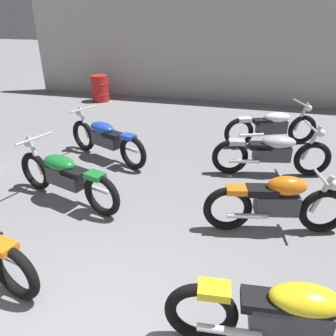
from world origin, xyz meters
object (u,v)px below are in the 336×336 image
object	(u,v)px
motorcycle_left_row_1	(65,176)
motorcycle_right_row_2	(273,152)
motorcycle_right_row_1	(277,202)
oil_drum	(100,88)
motorcycle_right_row_0	(291,315)
motorcycle_left_row_2	(106,138)
motorcycle_right_row_3	(272,126)

from	to	relation	value
motorcycle_left_row_1	motorcycle_right_row_2	size ratio (longest dim) A/B	0.98
motorcycle_right_row_1	oil_drum	distance (m)	8.15
motorcycle_right_row_0	oil_drum	world-z (taller)	motorcycle_right_row_0
motorcycle_left_row_1	motorcycle_left_row_2	xyz separation A→B (m)	(-0.08, 1.70, 0.00)
motorcycle_left_row_2	oil_drum	bearing A→B (deg)	116.88
motorcycle_left_row_2	motorcycle_right_row_3	distance (m)	3.67
motorcycle_left_row_2	oil_drum	size ratio (longest dim) A/B	2.39
motorcycle_right_row_2	motorcycle_right_row_1	bearing A→B (deg)	-89.19
motorcycle_left_row_2	motorcycle_left_row_1	bearing A→B (deg)	-87.14
motorcycle_right_row_2	motorcycle_right_row_3	world-z (taller)	same
motorcycle_left_row_2	motorcycle_right_row_0	size ratio (longest dim) A/B	0.93
motorcycle_right_row_1	motorcycle_right_row_2	size ratio (longest dim) A/B	0.91
motorcycle_left_row_2	motorcycle_right_row_3	world-z (taller)	same
motorcycle_left_row_2	oil_drum	distance (m)	4.88
motorcycle_right_row_3	oil_drum	size ratio (longest dim) A/B	2.41
motorcycle_right_row_1	motorcycle_right_row_3	xyz separation A→B (m)	(-0.00, 3.32, -0.01)
motorcycle_left_row_2	motorcycle_right_row_1	bearing A→B (deg)	-27.01
motorcycle_right_row_3	oil_drum	xyz separation A→B (m)	(-5.49, 2.70, -0.03)
motorcycle_right_row_3	motorcycle_right_row_2	bearing A→B (deg)	-90.91
motorcycle_left_row_2	oil_drum	world-z (taller)	motorcycle_left_row_2
motorcycle_right_row_1	motorcycle_right_row_2	distance (m)	1.79
motorcycle_left_row_1	motorcycle_right_row_0	world-z (taller)	same
motorcycle_right_row_3	motorcycle_left_row_1	bearing A→B (deg)	-133.68
motorcycle_left_row_2	motorcycle_right_row_2	distance (m)	3.26
motorcycle_right_row_0	motorcycle_right_row_2	size ratio (longest dim) A/B	1.01
motorcycle_left_row_1	motorcycle_right_row_0	xyz separation A→B (m)	(3.25, -1.83, 0.00)
motorcycle_right_row_3	oil_drum	bearing A→B (deg)	153.81
motorcycle_left_row_2	motorcycle_right_row_2	xyz separation A→B (m)	(3.26, 0.11, 0.00)
motorcycle_left_row_1	motorcycle_right_row_3	world-z (taller)	same
oil_drum	motorcycle_left_row_2	bearing A→B (deg)	-63.12
motorcycle_right_row_0	motorcycle_right_row_3	xyz separation A→B (m)	(-0.05, 5.17, 0.00)
motorcycle_left_row_2	motorcycle_right_row_3	size ratio (longest dim) A/B	0.99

